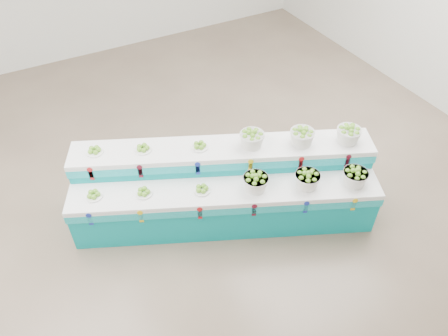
{
  "coord_description": "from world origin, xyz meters",
  "views": [
    {
      "loc": [
        -1.67,
        -4.1,
        4.69
      ],
      "look_at": [
        0.28,
        -0.51,
        0.87
      ],
      "focal_mm": 34.68,
      "sensor_mm": 36.0,
      "label": 1
    }
  ],
  "objects_px": {
    "display_stand": "(224,187)",
    "plate_upper_mid": "(143,148)",
    "basket_lower_left": "(256,182)",
    "basket_upper_right": "(349,134)"
  },
  "relations": [
    {
      "from": "display_stand",
      "to": "plate_upper_mid",
      "type": "height_order",
      "value": "plate_upper_mid"
    },
    {
      "from": "basket_lower_left",
      "to": "basket_upper_right",
      "type": "height_order",
      "value": "basket_upper_right"
    },
    {
      "from": "display_stand",
      "to": "basket_upper_right",
      "type": "xyz_separation_m",
      "value": [
        1.62,
        -0.45,
        0.63
      ]
    },
    {
      "from": "display_stand",
      "to": "plate_upper_mid",
      "type": "distance_m",
      "value": 1.2
    },
    {
      "from": "basket_lower_left",
      "to": "basket_upper_right",
      "type": "xyz_separation_m",
      "value": [
        1.37,
        -0.07,
        0.3
      ]
    },
    {
      "from": "plate_upper_mid",
      "to": "basket_upper_right",
      "type": "xyz_separation_m",
      "value": [
        2.46,
        -1.1,
        0.07
      ]
    },
    {
      "from": "plate_upper_mid",
      "to": "basket_upper_right",
      "type": "height_order",
      "value": "basket_upper_right"
    },
    {
      "from": "display_stand",
      "to": "plate_upper_mid",
      "type": "bearing_deg",
      "value": 166.45
    },
    {
      "from": "basket_lower_left",
      "to": "plate_upper_mid",
      "type": "distance_m",
      "value": 1.52
    },
    {
      "from": "display_stand",
      "to": "basket_lower_left",
      "type": "distance_m",
      "value": 0.56
    }
  ]
}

